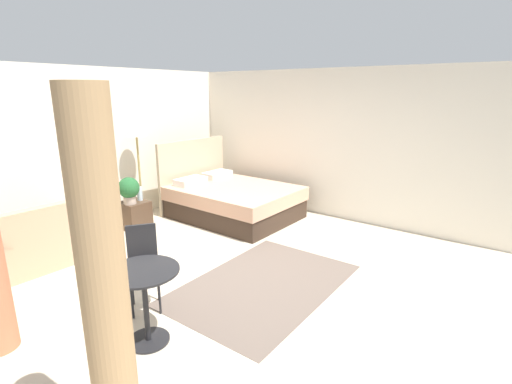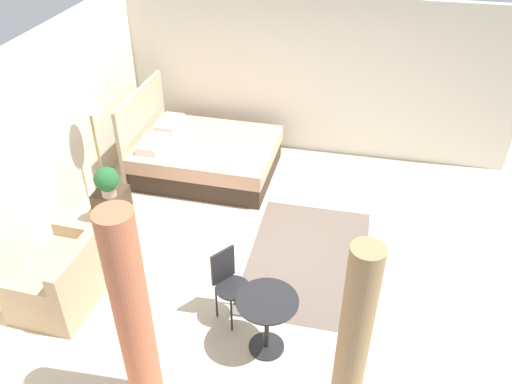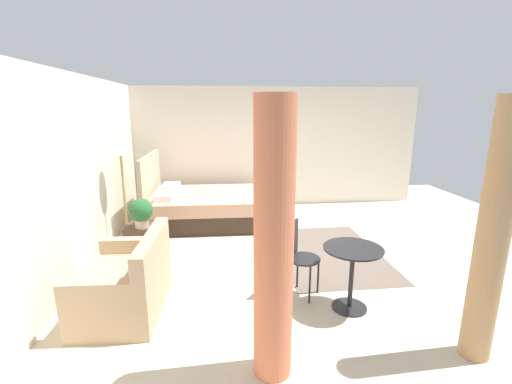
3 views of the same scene
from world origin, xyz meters
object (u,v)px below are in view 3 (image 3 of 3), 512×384
at_px(potted_plant, 141,212).
at_px(vase, 143,216).
at_px(nightstand, 142,240).
at_px(balcony_table, 352,267).
at_px(cafe_chair_near_window, 298,251).
at_px(couch, 127,284).
at_px(bed, 204,206).
at_px(floor_lamp, 120,154).

relative_size(potted_plant, vase, 1.88).
xyz_separation_m(nightstand, balcony_table, (-1.78, -2.60, 0.27)).
bearing_deg(cafe_chair_near_window, vase, 53.65).
distance_m(couch, balcony_table, 2.46).
bearing_deg(bed, vase, 145.99).
bearing_deg(vase, couch, -175.17).
distance_m(bed, couch, 3.04).
distance_m(nightstand, vase, 0.37).
bearing_deg(vase, cafe_chair_near_window, -126.35).
xyz_separation_m(potted_plant, balcony_table, (-1.68, -2.55, -0.20)).
bearing_deg(bed, floor_lamp, 131.35).
bearing_deg(floor_lamp, couch, -166.62).
distance_m(couch, vase, 1.66).
relative_size(potted_plant, cafe_chair_near_window, 0.49).
height_order(bed, couch, bed).
bearing_deg(nightstand, couch, -174.10).
distance_m(bed, balcony_table, 3.63).
xyz_separation_m(couch, nightstand, (1.52, 0.16, -0.07)).
bearing_deg(bed, cafe_chair_near_window, -157.32).
height_order(nightstand, balcony_table, balcony_table).
height_order(vase, cafe_chair_near_window, cafe_chair_near_window).
bearing_deg(nightstand, balcony_table, -124.41).
distance_m(couch, potted_plant, 1.48).
bearing_deg(balcony_table, bed, 27.86).
xyz_separation_m(floor_lamp, cafe_chair_near_window, (-1.77, -2.37, -0.94)).
relative_size(bed, balcony_table, 3.04).
distance_m(potted_plant, cafe_chair_near_window, 2.42).
height_order(potted_plant, cafe_chair_near_window, potted_plant).
xyz_separation_m(couch, potted_plant, (1.42, 0.11, 0.40)).
bearing_deg(potted_plant, couch, -175.63).
xyz_separation_m(bed, floor_lamp, (-1.05, 1.19, 1.16)).
bearing_deg(nightstand, cafe_chair_near_window, -123.89).
relative_size(floor_lamp, cafe_chair_near_window, 1.94).
relative_size(nightstand, cafe_chair_near_window, 0.51).
bearing_deg(potted_plant, cafe_chair_near_window, -122.56).
relative_size(vase, cafe_chair_near_window, 0.26).
relative_size(potted_plant, balcony_table, 0.61).
height_order(vase, floor_lamp, floor_lamp).
distance_m(couch, floor_lamp, 2.28).
relative_size(bed, nightstand, 4.78).
relative_size(floor_lamp, balcony_table, 2.39).
distance_m(bed, floor_lamp, 1.97).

